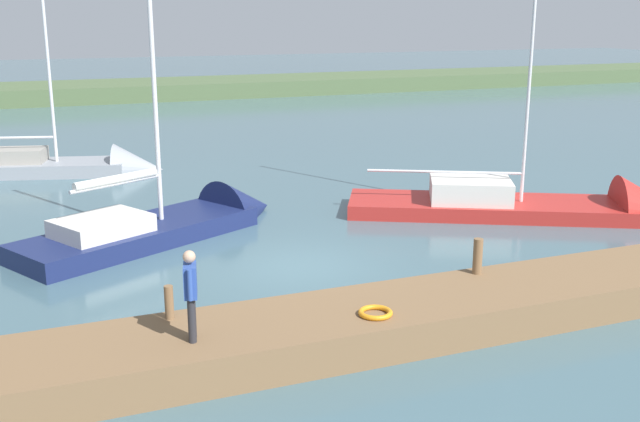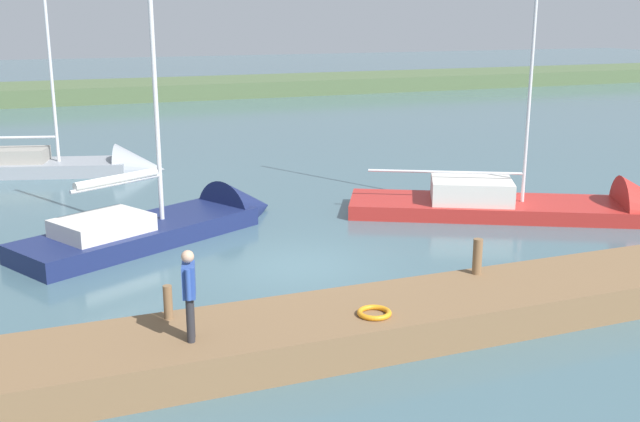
{
  "view_description": "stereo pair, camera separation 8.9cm",
  "coord_description": "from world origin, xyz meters",
  "px_view_note": "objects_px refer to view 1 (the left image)",
  "views": [
    {
      "loc": [
        6.35,
        17.16,
        6.26
      ],
      "look_at": [
        -0.26,
        0.75,
        1.62
      ],
      "focal_mm": 42.2,
      "sensor_mm": 36.0,
      "label": 1
    },
    {
      "loc": [
        6.27,
        17.19,
        6.26
      ],
      "look_at": [
        -0.26,
        0.75,
        1.62
      ],
      "focal_mm": 42.2,
      "sensor_mm": 36.0,
      "label": 2
    }
  ],
  "objects_px": {
    "life_ring_buoy": "(375,313)",
    "sailboat_inner_slip": "(554,210)",
    "mooring_post_near": "(478,256)",
    "person_on_dock": "(191,289)",
    "mooring_post_far": "(169,302)",
    "sailboat_near_dock": "(184,225)",
    "sailboat_far_right": "(79,169)"
  },
  "relations": [
    {
      "from": "mooring_post_near",
      "to": "sailboat_far_right",
      "type": "xyz_separation_m",
      "value": [
        6.97,
        -18.13,
        -0.96
      ]
    },
    {
      "from": "sailboat_inner_slip",
      "to": "sailboat_far_right",
      "type": "bearing_deg",
      "value": 165.09
    },
    {
      "from": "mooring_post_far",
      "to": "sailboat_far_right",
      "type": "bearing_deg",
      "value": -89.39
    },
    {
      "from": "sailboat_near_dock",
      "to": "sailboat_far_right",
      "type": "xyz_separation_m",
      "value": [
        2.18,
        -9.9,
        -0.04
      ]
    },
    {
      "from": "sailboat_far_right",
      "to": "person_on_dock",
      "type": "xyz_separation_m",
      "value": [
        -0.38,
        19.24,
        1.5
      ]
    },
    {
      "from": "life_ring_buoy",
      "to": "sailboat_inner_slip",
      "type": "height_order",
      "value": "sailboat_inner_slip"
    },
    {
      "from": "sailboat_inner_slip",
      "to": "person_on_dock",
      "type": "distance_m",
      "value": 14.83
    },
    {
      "from": "sailboat_near_dock",
      "to": "person_on_dock",
      "type": "xyz_separation_m",
      "value": [
        1.79,
        9.34,
        1.47
      ]
    },
    {
      "from": "mooring_post_far",
      "to": "sailboat_near_dock",
      "type": "xyz_separation_m",
      "value": [
        -1.98,
        -8.23,
        -0.85
      ]
    },
    {
      "from": "mooring_post_near",
      "to": "life_ring_buoy",
      "type": "relative_size",
      "value": 1.21
    },
    {
      "from": "mooring_post_near",
      "to": "person_on_dock",
      "type": "xyz_separation_m",
      "value": [
        6.58,
        1.11,
        0.54
      ]
    },
    {
      "from": "life_ring_buoy",
      "to": "person_on_dock",
      "type": "bearing_deg",
      "value": -3.13
    },
    {
      "from": "mooring_post_near",
      "to": "life_ring_buoy",
      "type": "bearing_deg",
      "value": 22.62
    },
    {
      "from": "sailboat_near_dock",
      "to": "mooring_post_near",
      "type": "bearing_deg",
      "value": -87.34
    },
    {
      "from": "sailboat_inner_slip",
      "to": "person_on_dock",
      "type": "height_order",
      "value": "sailboat_inner_slip"
    },
    {
      "from": "life_ring_buoy",
      "to": "sailboat_far_right",
      "type": "distance_m",
      "value": 19.82
    },
    {
      "from": "sailboat_inner_slip",
      "to": "sailboat_far_right",
      "type": "distance_m",
      "value": 18.52
    },
    {
      "from": "sailboat_far_right",
      "to": "sailboat_near_dock",
      "type": "bearing_deg",
      "value": -61.67
    },
    {
      "from": "sailboat_near_dock",
      "to": "person_on_dock",
      "type": "bearing_deg",
      "value": -128.4
    },
    {
      "from": "mooring_post_near",
      "to": "person_on_dock",
      "type": "height_order",
      "value": "person_on_dock"
    },
    {
      "from": "mooring_post_far",
      "to": "person_on_dock",
      "type": "height_order",
      "value": "person_on_dock"
    },
    {
      "from": "mooring_post_near",
      "to": "mooring_post_far",
      "type": "distance_m",
      "value": 6.77
    },
    {
      "from": "mooring_post_far",
      "to": "life_ring_buoy",
      "type": "distance_m",
      "value": 3.89
    },
    {
      "from": "life_ring_buoy",
      "to": "person_on_dock",
      "type": "relative_size",
      "value": 0.4
    },
    {
      "from": "person_on_dock",
      "to": "sailboat_inner_slip",
      "type": "bearing_deg",
      "value": 40.32
    },
    {
      "from": "mooring_post_far",
      "to": "life_ring_buoy",
      "type": "bearing_deg",
      "value": 160.45
    },
    {
      "from": "life_ring_buoy",
      "to": "person_on_dock",
      "type": "xyz_separation_m",
      "value": [
        3.47,
        -0.19,
        0.89
      ]
    },
    {
      "from": "mooring_post_near",
      "to": "life_ring_buoy",
      "type": "height_order",
      "value": "mooring_post_near"
    },
    {
      "from": "life_ring_buoy",
      "to": "sailboat_near_dock",
      "type": "bearing_deg",
      "value": -80.05
    },
    {
      "from": "sailboat_far_right",
      "to": "sailboat_inner_slip",
      "type": "bearing_deg",
      "value": -26.98
    },
    {
      "from": "sailboat_near_dock",
      "to": "sailboat_far_right",
      "type": "distance_m",
      "value": 10.14
    },
    {
      "from": "mooring_post_far",
      "to": "sailboat_inner_slip",
      "type": "xyz_separation_m",
      "value": [
        -13.37,
        -5.52,
        -0.86
      ]
    }
  ]
}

